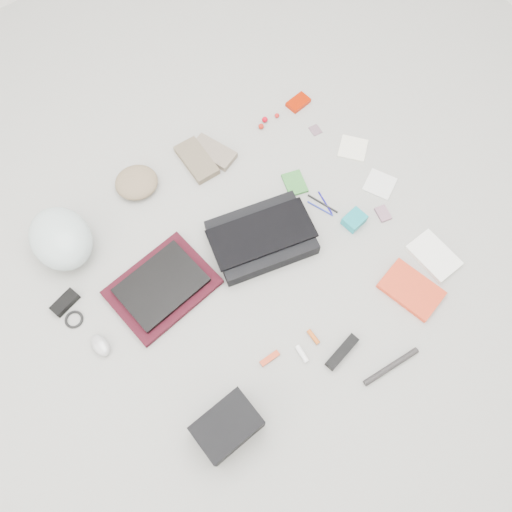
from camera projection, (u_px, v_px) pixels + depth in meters
ground_plane at (256, 261)px, 2.10m from camera, size 4.00×4.00×0.00m
messenger_bag at (261, 238)px, 2.10m from camera, size 0.47×0.38×0.07m
bag_flap at (262, 233)px, 2.06m from camera, size 0.47×0.30×0.01m
laptop_sleeve at (162, 287)px, 2.03m from camera, size 0.43×0.34×0.03m
laptop at (161, 285)px, 2.01m from camera, size 0.35×0.27×0.02m
bike_helmet at (61, 239)px, 2.04m from camera, size 0.24×0.30×0.18m
beanie at (137, 182)px, 2.21m from camera, size 0.25×0.24×0.07m
mitten_left at (197, 160)px, 2.27m from camera, size 0.12×0.23×0.03m
mitten_right at (213, 152)px, 2.29m from camera, size 0.17×0.23×0.03m
power_brick at (65, 303)px, 2.01m from camera, size 0.12×0.08×0.03m
cable_coil at (74, 319)px, 1.99m from camera, size 0.08×0.08×0.01m
mouse at (100, 345)px, 1.93m from camera, size 0.06×0.10×0.04m
camera_bag at (227, 427)px, 1.77m from camera, size 0.23×0.16×0.14m
multitool at (270, 358)px, 1.93m from camera, size 0.08×0.03×0.01m
toiletry_tube_white at (302, 354)px, 1.93m from camera, size 0.03×0.07×0.02m
toiletry_tube_orange at (313, 337)px, 1.96m from camera, size 0.02×0.07×0.02m
u_lock at (342, 352)px, 1.93m from camera, size 0.16×0.07×0.03m
bike_pump at (391, 367)px, 1.91m from camera, size 0.25×0.05×0.02m
book_red at (411, 290)px, 2.03m from camera, size 0.21×0.27×0.02m
book_white at (434, 256)px, 2.09m from camera, size 0.14×0.21×0.02m
notepad at (295, 183)px, 2.24m from camera, size 0.12×0.14×0.01m
pen_blue at (320, 209)px, 2.19m from camera, size 0.05×0.12×0.01m
pen_black at (323, 204)px, 2.20m from camera, size 0.06×0.15×0.01m
pen_navy at (325, 203)px, 2.20m from camera, size 0.03×0.12×0.01m
accordion_wallet at (354, 220)px, 2.15m from camera, size 0.10×0.08×0.05m
card_deck at (383, 214)px, 2.18m from camera, size 0.07×0.08×0.01m
napkin_top at (353, 148)px, 2.31m from camera, size 0.17×0.17×0.01m
napkin_bottom at (380, 184)px, 2.24m from camera, size 0.17×0.17×0.01m
lollipop_a at (261, 126)px, 2.35m from camera, size 0.03×0.03×0.03m
lollipop_b at (265, 120)px, 2.37m from camera, size 0.03×0.03×0.03m
lollipop_c at (277, 115)px, 2.38m from camera, size 0.03×0.03×0.02m
altoids_tin at (298, 103)px, 2.41m from camera, size 0.12×0.08×0.02m
stamp_sheet at (315, 130)px, 2.36m from camera, size 0.05×0.06×0.00m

